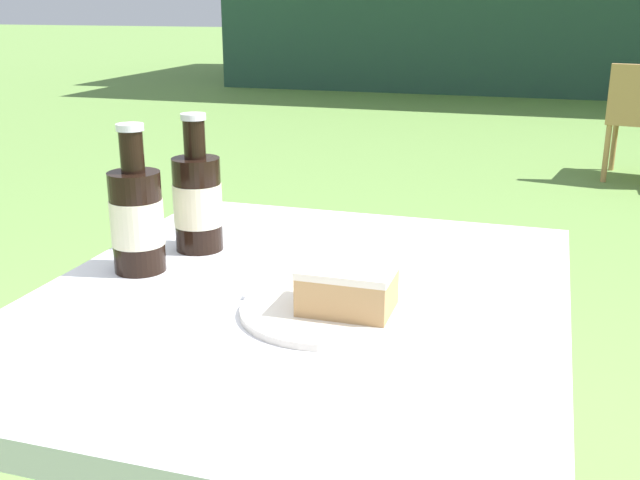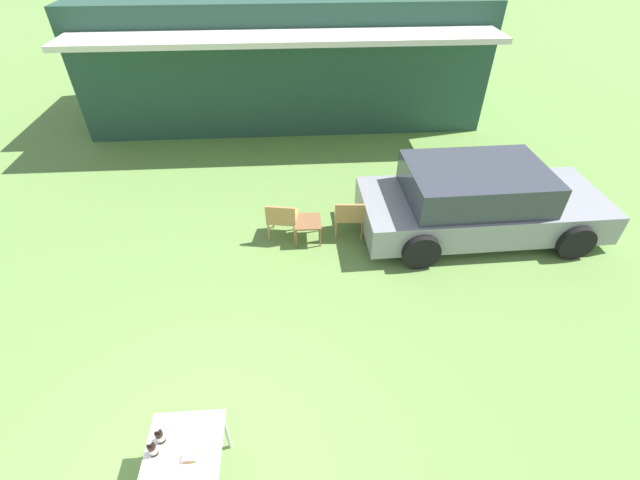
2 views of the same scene
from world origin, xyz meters
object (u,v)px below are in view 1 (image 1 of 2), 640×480
Objects in this scene: cake_on_plate at (338,298)px; cola_bottle_near at (137,217)px; patio_table at (300,340)px; cola_bottle_far at (197,200)px.

cake_on_plate is 1.01× the size of cola_bottle_near.
cola_bottle_far reaches higher than patio_table.
cola_bottle_near is at bearing -109.12° from cola_bottle_far.
cake_on_plate is (0.07, -0.06, 0.10)m from patio_table.
cake_on_plate reaches higher than patio_table.
cola_bottle_far reaches higher than cake_on_plate.
cola_bottle_near is 1.00× the size of cola_bottle_far.
cola_bottle_far is (-0.23, 0.14, 0.16)m from patio_table.
cola_bottle_near is (-0.27, 0.02, 0.16)m from patio_table.
patio_table is 0.14m from cake_on_plate.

